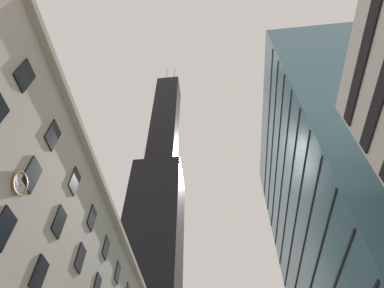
% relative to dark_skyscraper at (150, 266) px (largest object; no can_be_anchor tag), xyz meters
% --- Properties ---
extents(dark_skyscraper, '(25.15, 25.15, 181.12)m').
position_rel_dark_skyscraper_xyz_m(dark_skyscraper, '(0.00, 0.00, 0.00)').
color(dark_skyscraper, black).
rests_on(dark_skyscraper, ground).
extents(glass_office_midrise, '(18.63, 33.38, 54.23)m').
position_rel_dark_skyscraper_xyz_m(glass_office_midrise, '(40.78, -51.52, -26.56)').
color(glass_office_midrise, teal).
rests_on(glass_office_midrise, ground).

